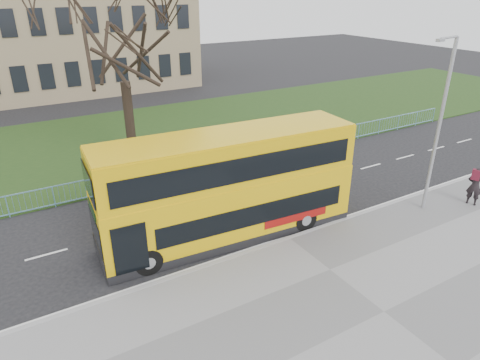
% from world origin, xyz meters
% --- Properties ---
extents(ground, '(120.00, 120.00, 0.00)m').
position_xyz_m(ground, '(0.00, 0.00, 0.00)').
color(ground, black).
rests_on(ground, ground).
extents(pavement, '(80.00, 10.50, 0.12)m').
position_xyz_m(pavement, '(0.00, -6.75, 0.06)').
color(pavement, slate).
rests_on(pavement, ground).
extents(kerb, '(80.00, 0.20, 0.14)m').
position_xyz_m(kerb, '(0.00, -1.55, 0.07)').
color(kerb, gray).
rests_on(kerb, ground).
extents(grass_verge, '(80.00, 15.40, 0.08)m').
position_xyz_m(grass_verge, '(0.00, 14.30, 0.04)').
color(grass_verge, '#1D3915').
rests_on(grass_verge, ground).
extents(guard_railing, '(40.00, 0.12, 1.10)m').
position_xyz_m(guard_railing, '(0.00, 6.60, 0.55)').
color(guard_railing, '#72ACCB').
rests_on(guard_railing, ground).
extents(bare_tree, '(8.10, 8.10, 11.57)m').
position_xyz_m(bare_tree, '(-3.00, 10.00, 5.86)').
color(bare_tree, black).
rests_on(bare_tree, grass_verge).
extents(civic_building, '(30.00, 15.00, 14.00)m').
position_xyz_m(civic_building, '(-5.00, 35.00, 7.00)').
color(civic_building, '#907B5B').
rests_on(civic_building, ground).
extents(yellow_bus, '(10.87, 3.26, 4.49)m').
position_xyz_m(yellow_bus, '(-1.96, 0.12, 2.41)').
color(yellow_bus, '#DDAE09').
rests_on(yellow_bus, ground).
extents(pedestrian, '(0.68, 0.81, 1.90)m').
position_xyz_m(pedestrian, '(9.45, -3.55, 1.07)').
color(pedestrian, black).
rests_on(pedestrian, pavement).
extents(street_lamp, '(1.66, 0.44, 7.87)m').
position_xyz_m(street_lamp, '(7.00, -2.67, 4.43)').
color(street_lamp, '#9C9FA5').
rests_on(street_lamp, pavement).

